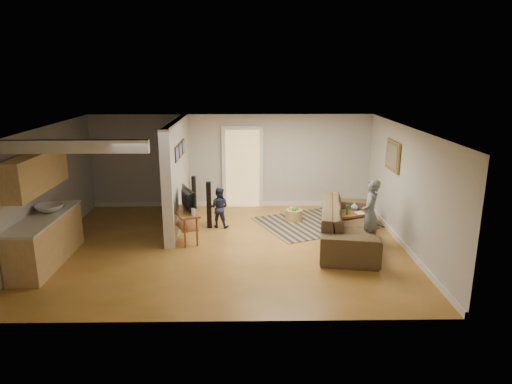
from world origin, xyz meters
The scene contains 11 objects.
ground centered at (0.00, 0.00, 0.00)m, with size 7.50×7.50×0.00m, color brown.
room_shell centered at (-1.07, 0.43, 1.46)m, with size 7.54×6.02×2.52m.
area_rug centered at (2.15, 1.52, 0.01)m, with size 2.70×1.98×0.01m, color black.
sofa centered at (2.60, 0.17, 0.00)m, with size 2.91×1.14×0.85m, color #4F4A27.
coffee_table centered at (2.81, 1.07, 0.32)m, with size 1.19×0.93×0.62m.
tv_console centered at (-0.93, 0.40, 0.61)m, with size 0.79×1.13×0.92m.
speaker_left centered at (-0.47, 1.20, 0.56)m, with size 0.11×0.11×1.12m, color black.
speaker_right centered at (-1.00, 2.70, 0.45)m, with size 0.09×0.09×0.91m, color black.
toy_basket centered at (1.58, 1.70, 0.15)m, with size 0.42×0.42×0.37m.
child centered at (3.00, -0.03, 0.00)m, with size 0.53×0.35×1.45m, color slate.
toddler centered at (-0.24, 1.24, 0.00)m, with size 0.47×0.37×0.97m, color #1F2340.
Camera 1 is at (0.47, -9.07, 3.63)m, focal length 32.00 mm.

